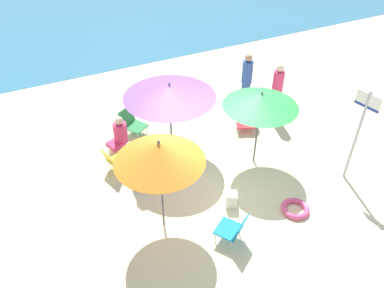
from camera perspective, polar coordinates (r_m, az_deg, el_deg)
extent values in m
plane|color=beige|center=(8.76, 3.98, -5.52)|extent=(40.00, 40.00, 0.00)
cube|color=teal|center=(20.94, -16.63, 19.67)|extent=(40.00, 16.00, 0.01)
cylinder|color=#4C4C51|center=(9.00, -3.18, 3.50)|extent=(0.04, 0.04, 1.87)
cone|color=#8E56C6|center=(8.58, -3.36, 7.87)|extent=(2.10, 2.10, 0.29)
sphere|color=#4C4C51|center=(8.49, -3.41, 8.91)|extent=(0.06, 0.06, 0.06)
cylinder|color=#4C4C51|center=(8.84, 9.68, 2.16)|extent=(0.04, 0.04, 1.85)
cone|color=green|center=(8.43, 10.23, 6.43)|extent=(1.66, 1.66, 0.30)
sphere|color=#4C4C51|center=(8.33, 10.36, 7.50)|extent=(0.06, 0.06, 0.06)
cylinder|color=#4C4C51|center=(7.15, -4.54, -6.43)|extent=(0.04, 0.04, 2.05)
cone|color=orange|center=(6.60, -4.89, -1.27)|extent=(1.62, 1.62, 0.39)
sphere|color=#4C4C51|center=(6.46, -5.00, 0.28)|extent=(0.06, 0.06, 0.06)
cube|color=red|center=(10.28, 7.95, 3.10)|extent=(0.64, 0.65, 0.03)
cube|color=red|center=(10.39, 7.82, 4.80)|extent=(0.50, 0.33, 0.38)
cylinder|color=silver|center=(10.22, 9.12, 1.97)|extent=(0.02, 0.02, 0.19)
cylinder|color=silver|center=(10.16, 7.00, 1.93)|extent=(0.02, 0.02, 0.19)
cylinder|color=silver|center=(10.54, 8.77, 3.23)|extent=(0.02, 0.02, 0.19)
cylinder|color=silver|center=(10.48, 6.70, 3.20)|extent=(0.02, 0.02, 0.19)
cube|color=#33934C|center=(10.11, -8.36, 2.59)|extent=(0.67, 0.68, 0.03)
cube|color=#33934C|center=(10.15, -9.66, 4.06)|extent=(0.48, 0.38, 0.42)
cylinder|color=silver|center=(10.18, -6.74, 2.17)|extent=(0.02, 0.02, 0.22)
cylinder|color=silver|center=(9.96, -8.07, 1.11)|extent=(0.02, 0.02, 0.22)
cylinder|color=silver|center=(10.41, -8.53, 2.88)|extent=(0.02, 0.02, 0.22)
cylinder|color=silver|center=(10.19, -9.86, 1.85)|extent=(0.02, 0.02, 0.22)
cube|color=gold|center=(9.06, -10.41, -2.44)|extent=(0.65, 0.68, 0.03)
cube|color=gold|center=(8.85, -11.94, -2.35)|extent=(0.29, 0.57, 0.33)
cylinder|color=silver|center=(9.36, -10.10, -1.85)|extent=(0.02, 0.02, 0.22)
cylinder|color=silver|center=(9.07, -8.48, -3.17)|extent=(0.02, 0.02, 0.22)
cylinder|color=silver|center=(9.21, -12.14, -2.93)|extent=(0.02, 0.02, 0.22)
cylinder|color=silver|center=(8.91, -10.56, -4.31)|extent=(0.02, 0.02, 0.22)
cube|color=teal|center=(7.47, 5.40, -12.47)|extent=(0.63, 0.62, 0.03)
cube|color=teal|center=(7.28, 7.15, -12.24)|extent=(0.47, 0.38, 0.34)
cylinder|color=silver|center=(7.51, 3.48, -13.65)|extent=(0.02, 0.02, 0.26)
cylinder|color=silver|center=(7.73, 4.78, -11.74)|extent=(0.02, 0.02, 0.26)
cylinder|color=silver|center=(7.43, 5.92, -14.64)|extent=(0.02, 0.02, 0.26)
cylinder|color=silver|center=(7.65, 7.15, -12.67)|extent=(0.02, 0.02, 0.26)
cube|color=#2D519E|center=(8.54, -6.55, -4.61)|extent=(0.41, 0.36, 0.12)
cylinder|color=#896042|center=(8.69, -5.59, -4.85)|extent=(0.12, 0.12, 0.27)
cylinder|color=#2D519E|center=(8.32, -7.70, -3.96)|extent=(0.29, 0.29, 0.45)
sphere|color=#896042|center=(8.11, -7.89, -2.22)|extent=(0.20, 0.20, 0.20)
cube|color=#DB3866|center=(9.57, -11.24, -0.04)|extent=(0.45, 0.44, 0.12)
cylinder|color=beige|center=(9.58, -11.92, -1.03)|extent=(0.12, 0.12, 0.24)
cylinder|color=#DB3866|center=(9.50, -10.56, 1.66)|extent=(0.34, 0.34, 0.51)
sphere|color=beige|center=(9.30, -10.81, 3.44)|extent=(0.20, 0.20, 0.20)
cylinder|color=#DB3866|center=(10.84, 12.16, 5.68)|extent=(0.24, 0.24, 0.77)
cylinder|color=#DB3866|center=(10.49, 12.66, 8.92)|extent=(0.29, 0.29, 0.63)
sphere|color=beige|center=(10.31, 12.97, 10.93)|extent=(0.20, 0.20, 0.20)
cylinder|color=#2D519E|center=(10.93, 7.86, 6.96)|extent=(0.24, 0.24, 0.92)
cylinder|color=#2D519E|center=(10.57, 8.22, 10.53)|extent=(0.28, 0.28, 0.62)
sphere|color=tan|center=(10.39, 8.42, 12.53)|extent=(0.20, 0.20, 0.20)
cylinder|color=#ADADB2|center=(8.86, 23.19, 0.90)|extent=(0.06, 0.06, 2.23)
cube|color=white|center=(8.40, 24.68, 5.84)|extent=(0.13, 0.53, 0.32)
cube|color=navy|center=(8.46, 24.45, 5.09)|extent=(0.13, 0.53, 0.06)
torus|color=#E54C7F|center=(8.35, 15.06, -9.26)|extent=(0.59, 0.59, 0.11)
cube|color=silver|center=(8.14, 5.85, -8.19)|extent=(0.32, 0.32, 0.34)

